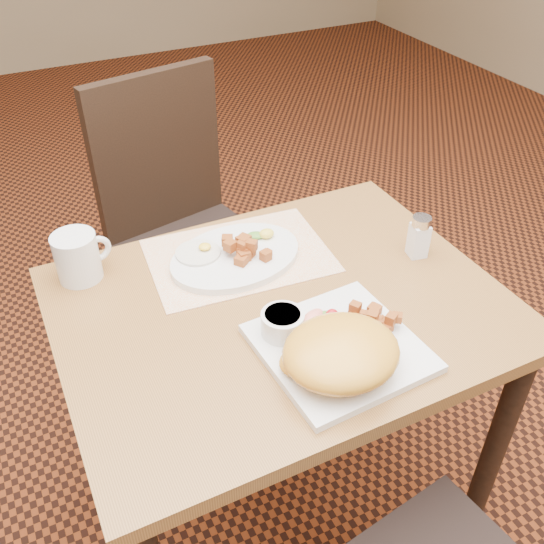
{
  "coord_description": "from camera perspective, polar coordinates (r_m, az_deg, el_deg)",
  "views": [
    {
      "loc": [
        -0.43,
        -0.84,
        1.56
      ],
      "look_at": [
        -0.01,
        0.02,
        0.82
      ],
      "focal_mm": 40.0,
      "sensor_mm": 36.0,
      "label": 1
    }
  ],
  "objects": [
    {
      "name": "plate_oval",
      "position": [
        1.36,
        -3.45,
        1.45
      ],
      "size": [
        0.33,
        0.27,
        0.02
      ],
      "primitive_type": null,
      "rotation": [
        0.0,
        0.0,
        0.15
      ],
      "color": "silver",
      "rests_on": "placemat"
    },
    {
      "name": "hollandaise_mound",
      "position": [
        1.07,
        6.42,
        -7.61
      ],
      "size": [
        0.21,
        0.19,
        0.08
      ],
      "color": "gold",
      "rests_on": "plate_square"
    },
    {
      "name": "garnish_sq",
      "position": [
        1.18,
        4.47,
        -4.23
      ],
      "size": [
        0.09,
        0.05,
        0.03
      ],
      "color": "#387223",
      "rests_on": "plate_square"
    },
    {
      "name": "fried_egg",
      "position": [
        1.36,
        -6.9,
        1.9
      ],
      "size": [
        0.1,
        0.1,
        0.02
      ],
      "color": "white",
      "rests_on": "plate_oval"
    },
    {
      "name": "salt_shaker",
      "position": [
        1.39,
        13.68,
        3.32
      ],
      "size": [
        0.05,
        0.05,
        0.1
      ],
      "color": "white",
      "rests_on": "table"
    },
    {
      "name": "ground",
      "position": [
        1.82,
        0.68,
        -21.17
      ],
      "size": [
        8.0,
        8.0,
        0.0
      ],
      "primitive_type": "plane",
      "color": "black",
      "rests_on": "ground"
    },
    {
      "name": "home_fries_ov",
      "position": [
        1.34,
        -2.67,
        2.2
      ],
      "size": [
        0.1,
        0.1,
        0.04
      ],
      "color": "#A8511B",
      "rests_on": "plate_oval"
    },
    {
      "name": "plate_square",
      "position": [
        1.14,
        6.35,
        -7.11
      ],
      "size": [
        0.29,
        0.29,
        0.02
      ],
      "primitive_type": "cube",
      "rotation": [
        0.0,
        0.0,
        0.05
      ],
      "color": "silver",
      "rests_on": "table"
    },
    {
      "name": "garnish_ov",
      "position": [
        1.4,
        -0.92,
        3.58
      ],
      "size": [
        0.07,
        0.05,
        0.02
      ],
      "color": "#387223",
      "rests_on": "plate_oval"
    },
    {
      "name": "coffee_mug",
      "position": [
        1.35,
        -17.78,
        1.39
      ],
      "size": [
        0.12,
        0.09,
        0.11
      ],
      "color": "silver",
      "rests_on": "table"
    },
    {
      "name": "table",
      "position": [
        1.32,
        0.88,
        -6.53
      ],
      "size": [
        0.9,
        0.7,
        0.75
      ],
      "color": "#915F2D",
      "rests_on": "ground"
    },
    {
      "name": "chair_far",
      "position": [
        1.91,
        -8.48,
        4.94
      ],
      "size": [
        0.5,
        0.51,
        0.97
      ],
      "rotation": [
        0.0,
        0.0,
        3.35
      ],
      "color": "black",
      "rests_on": "ground"
    },
    {
      "name": "placemat",
      "position": [
        1.37,
        -3.13,
        1.54
      ],
      "size": [
        0.42,
        0.31,
        0.0
      ],
      "primitive_type": "cube",
      "rotation": [
        0.0,
        0.0,
        -0.09
      ],
      "color": "white",
      "rests_on": "table"
    },
    {
      "name": "ramekin",
      "position": [
        1.14,
        1.0,
        -4.78
      ],
      "size": [
        0.08,
        0.08,
        0.05
      ],
      "color": "silver",
      "rests_on": "plate_square"
    },
    {
      "name": "home_fries_sq",
      "position": [
        1.17,
        9.39,
        -4.8
      ],
      "size": [
        0.12,
        0.11,
        0.04
      ],
      "color": "#A8511B",
      "rests_on": "plate_square"
    }
  ]
}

